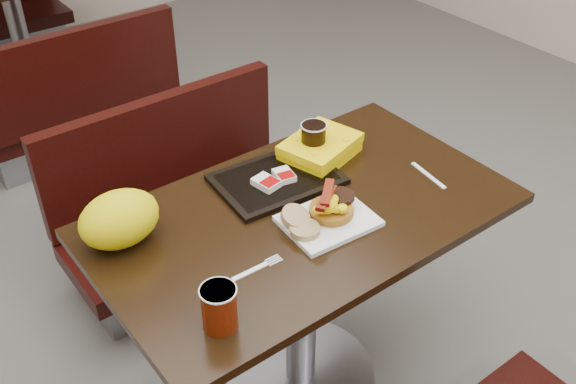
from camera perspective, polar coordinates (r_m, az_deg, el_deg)
floor at (r=2.45m, az=1.06°, el=-15.57°), size 6.00×7.00×0.01m
table_near at (r=2.17m, az=1.17°, el=-9.46°), size 1.20×0.70×0.75m
bench_near_n at (r=2.62m, az=-8.30°, el=-0.80°), size 1.00×0.46×0.72m
table_far at (r=4.19m, az=-21.84°, el=12.05°), size 1.20×0.70×0.75m
bench_far_s at (r=3.58m, az=-18.15°, el=8.54°), size 1.00×0.46×0.72m
platter at (r=1.87m, az=3.46°, el=-2.48°), size 0.26×0.21×0.01m
pancake_stack at (r=1.88m, az=3.69°, el=-1.51°), size 0.15×0.15×0.03m
sausage_patty at (r=1.90m, az=4.49°, el=-0.36°), size 0.08×0.08×0.01m
scrambled_eggs at (r=1.83m, az=3.56°, el=-1.26°), size 0.08×0.07×0.04m
bacon_strips at (r=1.82m, az=3.29°, el=-0.43°), size 0.15×0.13×0.01m
muffin_bottom at (r=1.81m, az=1.43°, el=-3.22°), size 0.10×0.10×0.02m
muffin_top at (r=1.84m, az=0.62°, el=-2.11°), size 0.10×0.10×0.05m
coffee_cup_near at (r=1.56m, az=-5.87°, el=-9.78°), size 0.10×0.10×0.12m
fork at (r=1.72m, az=-3.25°, el=-6.78°), size 0.15×0.03×0.00m
knife at (r=2.10m, az=11.87°, el=1.40°), size 0.03×0.16×0.00m
condiment_syrup at (r=1.93m, az=-1.18°, el=-1.17°), size 0.05×0.04×0.01m
condiment_ketchup at (r=1.94m, az=3.08°, el=-1.07°), size 0.04×0.04×0.01m
tray at (r=2.03m, az=-0.95°, el=1.09°), size 0.38×0.29×0.02m
hashbrown_sleeve_left at (r=1.98m, az=-1.88°, el=0.80°), size 0.07×0.09×0.02m
hashbrown_sleeve_right at (r=2.01m, az=-0.34°, el=1.44°), size 0.07×0.08×0.02m
coffee_cup_far at (r=2.10m, az=2.18°, el=4.50°), size 0.09×0.09×0.11m
clamshell at (r=2.13m, az=2.75°, el=3.74°), size 0.28×0.24×0.06m
paper_bag at (r=1.82m, az=-14.16°, el=-2.25°), size 0.24×0.19×0.15m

